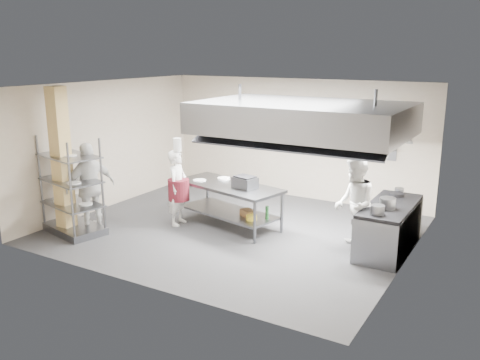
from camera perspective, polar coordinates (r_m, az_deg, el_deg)
The scene contains 23 objects.
floor at distance 10.76m, azimuth -0.63°, elevation -5.58°, with size 7.00×7.00×0.00m, color #323234.
ceiling at distance 10.14m, azimuth -0.67°, elevation 10.58°, with size 7.00×7.00×0.00m, color silver.
wall_back at distance 12.96m, azimuth 6.21°, elevation 4.63°, with size 7.00×7.00×0.00m, color #BFAD97.
wall_left at distance 12.48m, azimuth -14.59°, elevation 3.88°, with size 6.00×6.00×0.00m, color #BFAD97.
wall_right at distance 9.10m, azimuth 18.61°, elevation -0.18°, with size 6.00×6.00×0.00m, color #BFAD97.
column at distance 10.79m, azimuth -19.39°, elevation 1.93°, with size 0.30×0.30×3.00m, color #DDBB71.
exhaust_hood at distance 9.96m, azimuth 7.01°, elevation 6.93°, with size 4.00×2.50×0.60m, color gray.
hood_strip_a at distance 10.39m, azimuth 2.39°, elevation 5.55°, with size 1.60×0.12×0.04m, color white.
hood_strip_b at distance 9.69m, azimuth 11.85°, elevation 4.62°, with size 1.60×0.12×0.04m, color white.
wall_shelf at distance 12.20m, azimuth 13.64°, elevation 3.70°, with size 1.50×0.28×0.04m, color gray.
island at distance 10.88m, azimuth -1.27°, elevation -2.83°, with size 2.39×1.00×0.91m, color gray, non-canonical shape.
island_worktop at distance 10.76m, azimuth -1.28°, elevation -0.66°, with size 2.39×1.00×0.06m, color gray.
island_undershelf at distance 10.93m, azimuth -1.26°, elevation -3.60°, with size 2.20×0.90×0.04m, color slate.
pass_rack at distance 10.88m, azimuth -18.44°, elevation -0.58°, with size 1.34×0.78×2.00m, color gray, non-canonical shape.
cooking_range at distance 9.96m, azimuth 16.36°, elevation -5.28°, with size 0.80×2.00×0.84m, color slate.
range_top at distance 9.82m, azimuth 16.55°, elevation -2.81°, with size 0.78×1.96×0.06m, color black.
chef_head at distance 10.95m, azimuth -6.99°, elevation -0.88°, with size 0.59×0.39×1.63m, color silver.
chef_line at distance 9.61m, azimuth 12.70°, elevation -2.72°, with size 0.88×0.68×1.80m, color white.
chef_plating at distance 10.97m, azimuth -16.46°, elevation -0.73°, with size 1.08×0.45×1.85m, color white.
griddle at distance 10.47m, azimuth 0.57°, elevation -0.29°, with size 0.46×0.36×0.22m, color slate.
wicker_basket at distance 10.56m, azimuth 0.90°, elevation -3.73°, with size 0.32×0.22×0.14m, color #9A6B3D.
stockpot at distance 9.52m, azimuth 16.24°, elevation -2.51°, with size 0.29×0.29×0.20m, color slate.
plate_stack at distance 10.98m, azimuth -18.29°, elevation -2.41°, with size 0.28×0.28×0.05m, color white.
Camera 1 is at (5.21, -8.67, 3.66)m, focal length 38.00 mm.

